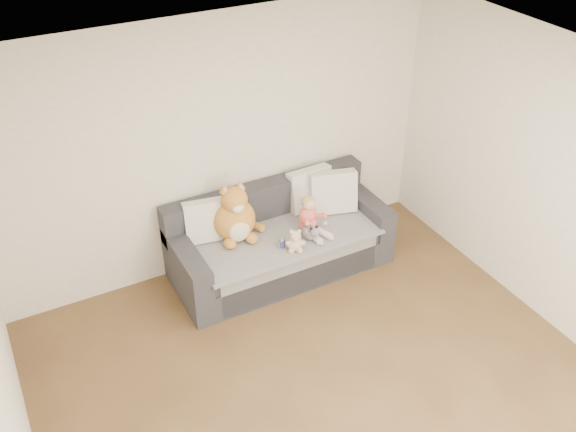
{
  "coord_description": "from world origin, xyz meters",
  "views": [
    {
      "loc": [
        -1.99,
        -2.62,
        4.18
      ],
      "look_at": [
        0.41,
        1.87,
        0.75
      ],
      "focal_mm": 40.0,
      "sensor_mm": 36.0,
      "label": 1
    }
  ],
  "objects_px": {
    "sippy_cup": "(282,242)",
    "sofa": "(279,243)",
    "plush_cat": "(235,217)",
    "toddler": "(310,217)",
    "teddy_bear": "(295,242)"
  },
  "relations": [
    {
      "from": "sippy_cup",
      "to": "sofa",
      "type": "bearing_deg",
      "value": 67.92
    },
    {
      "from": "toddler",
      "to": "teddy_bear",
      "type": "distance_m",
      "value": 0.36
    },
    {
      "from": "sofa",
      "to": "plush_cat",
      "type": "height_order",
      "value": "plush_cat"
    },
    {
      "from": "teddy_bear",
      "to": "sippy_cup",
      "type": "xyz_separation_m",
      "value": [
        -0.09,
        0.11,
        -0.04
      ]
    },
    {
      "from": "sofa",
      "to": "toddler",
      "type": "bearing_deg",
      "value": -32.25
    },
    {
      "from": "plush_cat",
      "to": "teddy_bear",
      "type": "distance_m",
      "value": 0.64
    },
    {
      "from": "toddler",
      "to": "sippy_cup",
      "type": "height_order",
      "value": "toddler"
    },
    {
      "from": "sofa",
      "to": "teddy_bear",
      "type": "height_order",
      "value": "sofa"
    },
    {
      "from": "teddy_bear",
      "to": "sippy_cup",
      "type": "height_order",
      "value": "teddy_bear"
    },
    {
      "from": "plush_cat",
      "to": "sofa",
      "type": "bearing_deg",
      "value": -6.56
    },
    {
      "from": "teddy_bear",
      "to": "sippy_cup",
      "type": "relative_size",
      "value": 2.23
    },
    {
      "from": "sofa",
      "to": "toddler",
      "type": "height_order",
      "value": "toddler"
    },
    {
      "from": "sofa",
      "to": "teddy_bear",
      "type": "relative_size",
      "value": 9.13
    },
    {
      "from": "sofa",
      "to": "toddler",
      "type": "relative_size",
      "value": 5.45
    },
    {
      "from": "sippy_cup",
      "to": "plush_cat",
      "type": "bearing_deg",
      "value": 131.67
    }
  ]
}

